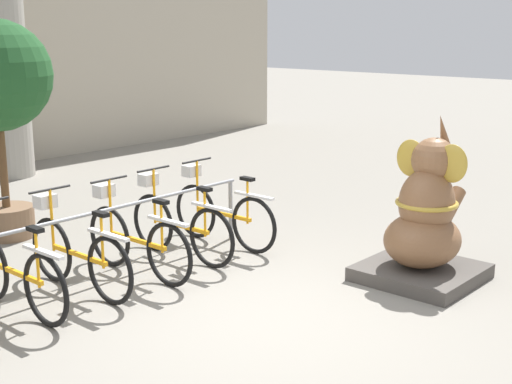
# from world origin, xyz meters

# --- Properties ---
(ground_plane) EXTENTS (60.00, 60.00, 0.00)m
(ground_plane) POSITION_xyz_m (0.00, 0.00, 0.00)
(ground_plane) COLOR gray
(bike_rack) EXTENTS (4.80, 0.05, 0.77)m
(bike_rack) POSITION_xyz_m (-0.78, 1.95, 0.63)
(bike_rack) COLOR gray
(bike_rack) RESTS_ON ground_plane
(bicycle_2) EXTENTS (0.48, 1.67, 1.01)m
(bicycle_2) POSITION_xyz_m (-1.48, 1.87, 0.41)
(bicycle_2) COLOR black
(bicycle_2) RESTS_ON ground_plane
(bicycle_3) EXTENTS (0.48, 1.67, 1.01)m
(bicycle_3) POSITION_xyz_m (-0.78, 1.86, 0.41)
(bicycle_3) COLOR black
(bicycle_3) RESTS_ON ground_plane
(bicycle_4) EXTENTS (0.48, 1.67, 1.01)m
(bicycle_4) POSITION_xyz_m (-0.08, 1.80, 0.41)
(bicycle_4) COLOR black
(bicycle_4) RESTS_ON ground_plane
(bicycle_5) EXTENTS (0.48, 1.67, 1.01)m
(bicycle_5) POSITION_xyz_m (0.62, 1.87, 0.41)
(bicycle_5) COLOR black
(bicycle_5) RESTS_ON ground_plane
(bicycle_6) EXTENTS (0.48, 1.67, 1.01)m
(bicycle_6) POSITION_xyz_m (1.32, 1.87, 0.41)
(bicycle_6) COLOR black
(bicycle_6) RESTS_ON ground_plane
(elephant_statue) EXTENTS (1.15, 1.15, 1.77)m
(elephant_statue) POSITION_xyz_m (1.86, -0.58, 0.60)
(elephant_statue) COLOR #4C4742
(elephant_statue) RESTS_ON ground_plane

